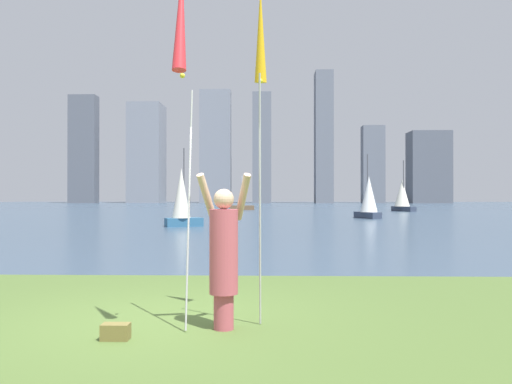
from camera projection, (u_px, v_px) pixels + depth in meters
ground at (258, 210)px, 57.82m from camera, size 120.00×138.00×0.12m
person at (224, 252)px, 6.41m from camera, size 0.70×0.52×1.91m
kite_flag_left at (181, 24)px, 5.95m from camera, size 0.16×1.05×4.35m
kite_flag_right at (261, 43)px, 6.86m from camera, size 0.16×0.69×4.37m
bag at (116, 332)px, 5.93m from camera, size 0.31×0.18×0.18m
sailboat_0 at (182, 199)px, 27.19m from camera, size 2.05×1.46×4.07m
sailboat_2 at (369, 198)px, 36.76m from camera, size 1.68×2.47×4.50m
sailboat_3 at (242, 207)px, 57.47m from camera, size 2.71×0.68×3.75m
sailboat_4 at (402, 195)px, 52.78m from camera, size 2.05×3.05×5.11m
skyline_tower_0 at (84, 149)px, 105.56m from camera, size 5.40×3.02×21.64m
skyline_tower_1 at (147, 154)px, 109.37m from camera, size 6.70×7.75×20.50m
skyline_tower_2 at (216, 147)px, 107.82m from camera, size 6.32×3.20×23.13m
skyline_tower_3 at (262, 149)px, 107.33m from camera, size 3.72×7.79×22.09m
skyline_tower_4 at (324, 138)px, 105.04m from camera, size 3.49×4.98×26.22m
skyline_tower_5 at (373, 165)px, 106.15m from camera, size 4.38×3.33×15.58m
skyline_tower_6 at (429, 167)px, 105.00m from camera, size 7.83×5.59×14.28m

